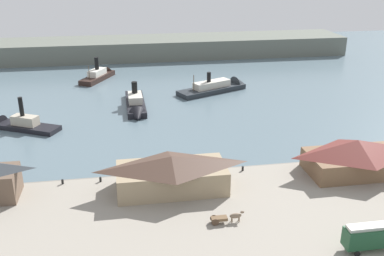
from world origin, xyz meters
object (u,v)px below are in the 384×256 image
(street_tram, at_px, (378,235))
(ferry_near_quay, at_px, (220,87))
(horse_cart, at_px, (226,217))
(ferry_moored_west, at_px, (17,124))
(ferry_shed_east_terminal, at_px, (356,156))
(ferry_shed_west_terminal, at_px, (172,173))
(mooring_post_center_west, at_px, (63,182))
(ferry_approaching_east, at_px, (136,105))
(mooring_post_west, at_px, (243,169))
(mooring_post_east, at_px, (100,179))
(ferry_approaching_west, at_px, (100,75))

(street_tram, relative_size, ferry_near_quay, 0.39)
(horse_cart, relative_size, ferry_moored_west, 0.28)
(ferry_shed_east_terminal, distance_m, ferry_near_quay, 65.44)
(ferry_shed_west_terminal, relative_size, ferry_near_quay, 0.78)
(mooring_post_center_west, xyz_separation_m, ferry_approaching_east, (15.83, 44.59, -0.35))
(ferry_shed_east_terminal, relative_size, horse_cart, 3.47)
(ferry_shed_west_terminal, distance_m, mooring_post_center_west, 21.15)
(ferry_shed_west_terminal, xyz_separation_m, mooring_post_west, (14.99, 5.14, -2.93))
(ferry_shed_west_terminal, height_order, mooring_post_east, ferry_shed_west_terminal)
(mooring_post_west, relative_size, ferry_near_quay, 0.03)
(mooring_post_east, xyz_separation_m, ferry_moored_west, (-22.15, 35.06, -0.52))
(street_tram, distance_m, mooring_post_center_west, 55.39)
(ferry_shed_west_terminal, distance_m, ferry_approaching_west, 87.82)
(horse_cart, distance_m, mooring_post_center_west, 32.76)
(mooring_post_center_west, height_order, ferry_moored_west, ferry_moored_west)
(mooring_post_west, height_order, ferry_moored_west, ferry_moored_west)
(ferry_shed_west_terminal, height_order, horse_cart, ferry_shed_west_terminal)
(ferry_shed_east_terminal, height_order, ferry_moored_west, ferry_moored_west)
(horse_cart, bearing_deg, ferry_moored_west, 129.14)
(ferry_approaching_west, bearing_deg, street_tram, -68.39)
(ferry_moored_west, xyz_separation_m, ferry_approaching_east, (30.91, 9.77, 0.18))
(mooring_post_west, bearing_deg, ferry_approaching_west, 110.69)
(ferry_approaching_east, bearing_deg, ferry_shed_east_terminal, -50.03)
(ferry_shed_west_terminal, bearing_deg, mooring_post_west, 18.93)
(horse_cart, distance_m, mooring_post_east, 26.92)
(mooring_post_west, height_order, ferry_approaching_east, ferry_approaching_east)
(mooring_post_east, distance_m, mooring_post_west, 28.17)
(mooring_post_center_west, bearing_deg, ferry_shed_west_terminal, -14.75)
(mooring_post_east, bearing_deg, street_tram, -34.29)
(mooring_post_east, xyz_separation_m, mooring_post_center_west, (-7.07, 0.23, 0.00))
(mooring_post_east, xyz_separation_m, ferry_approaching_east, (8.76, 44.82, -0.35))
(ferry_near_quay, bearing_deg, ferry_shed_west_terminal, -110.24)
(mooring_post_center_west, bearing_deg, ferry_approaching_east, 70.46)
(ferry_shed_west_terminal, relative_size, ferry_approaching_east, 0.84)
(mooring_post_center_west, bearing_deg, street_tram, -30.37)
(ferry_shed_west_terminal, bearing_deg, street_tram, -39.47)
(mooring_post_center_west, distance_m, ferry_near_quay, 74.18)
(ferry_shed_west_terminal, bearing_deg, mooring_post_center_west, 165.25)
(ferry_approaching_west, bearing_deg, ferry_shed_east_terminal, -58.50)
(mooring_post_east, distance_m, ferry_moored_west, 41.47)
(mooring_post_east, bearing_deg, ferry_near_quay, 58.18)
(mooring_post_center_west, relative_size, ferry_approaching_east, 0.04)
(ferry_near_quay, bearing_deg, ferry_approaching_west, 151.58)
(mooring_post_east, bearing_deg, ferry_approaching_east, 78.94)
(ferry_shed_west_terminal, distance_m, mooring_post_east, 14.44)
(mooring_post_east, relative_size, mooring_post_center_west, 1.00)
(ferry_shed_east_terminal, bearing_deg, mooring_post_center_west, 175.48)
(mooring_post_east, bearing_deg, mooring_post_west, 0.08)
(street_tram, bearing_deg, ferry_approaching_east, 113.75)
(mooring_post_center_west, xyz_separation_m, ferry_moored_west, (-15.08, 34.83, -0.52))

